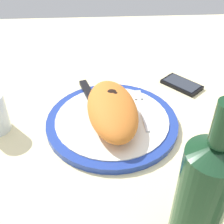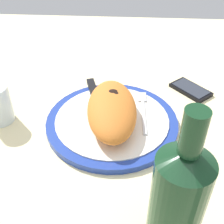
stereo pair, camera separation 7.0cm
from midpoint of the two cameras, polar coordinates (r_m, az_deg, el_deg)
name	(u,v)px [view 2 (the right image)]	position (r cm, az deg, el deg)	size (l,w,h in cm)	color
ground_plane	(112,129)	(73.09, 2.73, -3.44)	(150.00, 150.00, 3.00)	beige
plate	(112,122)	(71.52, 2.79, -1.99)	(32.22, 32.22, 1.88)	#233D99
calzone	(111,109)	(68.44, 2.76, 0.47)	(24.41, 13.83, 6.51)	orange
fork	(143,108)	(74.72, 8.77, 0.70)	(16.98, 2.32, 0.40)	silver
knife	(95,97)	(77.39, -0.74, 2.94)	(23.59, 8.68, 1.20)	silver
smartphone	(191,90)	(87.47, 17.40, 4.15)	(12.47, 12.08, 1.16)	black
wine_bottle	(176,206)	(43.90, 17.19, -17.46)	(7.58, 7.58, 28.46)	#14381E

